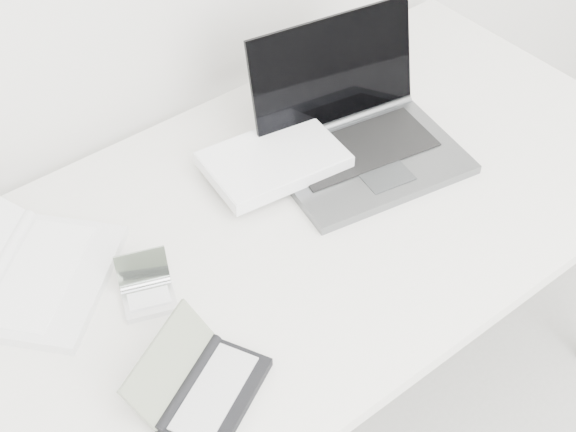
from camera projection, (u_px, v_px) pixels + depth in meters
desk at (287, 236)px, 1.56m from camera, size 1.60×0.80×0.73m
laptop_large at (331, 143)px, 1.62m from camera, size 0.52×0.37×0.25m
netbook_open_white at (21, 270)px, 1.40m from camera, size 0.44×0.44×0.12m
pda_silver at (147, 291)px, 1.38m from camera, size 0.12×0.12×0.07m
palmtop_charcoal at (204, 388)px, 1.24m from camera, size 0.24×0.23×0.09m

